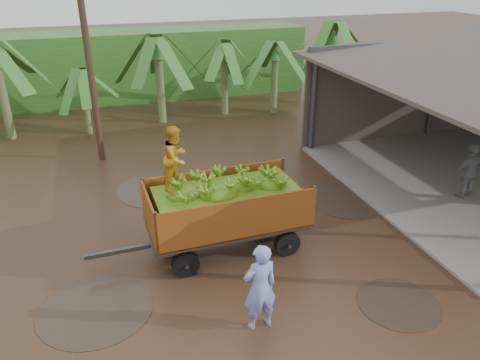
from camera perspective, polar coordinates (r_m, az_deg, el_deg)
The scene contains 7 objects.
ground at distance 12.83m, azimuth -1.94°, elevation -7.97°, with size 100.00×100.00×0.00m, color black.
hedge_north at distance 26.86m, azimuth -16.11°, elevation 13.14°, with size 22.00×3.00×3.60m, color #2D661E.
banana_trailer at distance 12.11m, azimuth -1.79°, elevation -3.17°, with size 5.72×2.11×3.51m.
man_blue at distance 9.74m, azimuth 2.44°, elevation -12.96°, with size 0.73×0.48×2.01m, color #7E92E7.
man_grey at distance 16.43m, azimuth 26.18°, elevation 0.87°, with size 1.12×0.47×1.91m, color slate.
utility_pole at distance 17.80m, azimuth -18.21°, elevation 15.59°, with size 1.20×0.24×8.67m.
banana_plants at distance 18.42m, azimuth -20.47°, elevation 7.36°, with size 24.87×20.83×4.23m.
Camera 1 is at (-2.89, -10.32, 7.04)m, focal length 35.00 mm.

